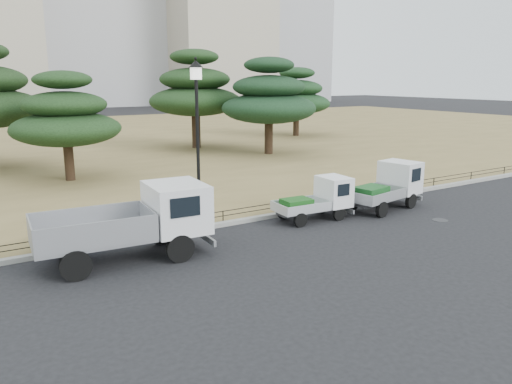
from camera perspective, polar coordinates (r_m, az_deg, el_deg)
ground at (r=17.23m, az=3.54°, el=-5.48°), size 220.00×220.00×0.00m
lawn at (r=45.22m, az=-19.68°, el=5.34°), size 120.00×56.00×0.15m
curb at (r=19.28m, az=-0.95°, el=-3.20°), size 120.00×0.25×0.16m
truck_large at (r=15.54m, az=-13.80°, el=-3.12°), size 5.21×2.35×2.22m
truck_kei_front at (r=19.65m, az=7.11°, el=-0.80°), size 3.13×1.48×1.62m
truck_kei_rear at (r=21.86m, az=14.83°, el=0.65°), size 3.86×2.14×1.91m
street_lamp at (r=17.94m, az=-6.75°, el=8.66°), size 0.53×0.53×5.88m
pipe_fence at (r=19.31m, az=-1.18°, el=-2.07°), size 38.00×0.04×0.40m
tarp_pile at (r=17.18m, az=-21.20°, el=-4.54°), size 1.75×1.54×0.96m
manhole at (r=20.80m, az=20.30°, el=-3.03°), size 0.60×0.60×0.01m
pine_center_left at (r=27.78m, az=-20.95°, el=7.91°), size 5.57×5.57×5.66m
pine_center_right at (r=38.84m, az=-6.97°, el=11.35°), size 6.99×6.99×7.42m
pine_east_near at (r=35.41m, az=1.49°, el=10.62°), size 6.65×6.65×6.72m
pine_east_far at (r=47.08m, az=4.66°, el=10.82°), size 6.24×6.24×6.27m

